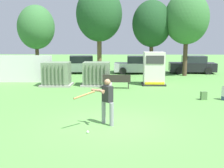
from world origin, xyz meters
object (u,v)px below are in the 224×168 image
(parked_car_left_of_center, at_px, (80,65))
(parked_car_right_of_center, at_px, (138,65))
(generator_enclosure, at_px, (154,69))
(parked_car_rightmost, at_px, (193,65))
(transformer_mid_west, at_px, (97,74))
(transformer_west, at_px, (57,74))
(park_bench, at_px, (117,80))
(parked_car_leftmost, at_px, (23,65))
(batter, at_px, (106,99))
(backpack, at_px, (204,96))
(sports_ball, at_px, (88,132))

(parked_car_left_of_center, height_order, parked_car_right_of_center, same)
(generator_enclosure, xyz_separation_m, parked_car_rightmost, (4.45, 6.99, -0.38))
(parked_car_rightmost, bearing_deg, transformer_mid_west, -138.85)
(transformer_west, distance_m, parked_car_rightmost, 13.45)
(transformer_mid_west, xyz_separation_m, park_bench, (1.39, -1.21, -0.25))
(generator_enclosure, xyz_separation_m, parked_car_leftmost, (-11.48, 6.66, -0.38))
(batter, relative_size, parked_car_right_of_center, 0.41)
(transformer_mid_west, relative_size, backpack, 4.77)
(backpack, xyz_separation_m, parked_car_leftmost, (-13.56, 11.56, 0.54))
(transformer_west, relative_size, parked_car_left_of_center, 0.48)
(generator_enclosure, height_order, batter, generator_enclosure)
(transformer_west, bearing_deg, generator_enclosure, 4.35)
(parked_car_left_of_center, bearing_deg, batter, -78.94)
(transformer_west, bearing_deg, batter, -66.97)
(batter, bearing_deg, sports_ball, -120.83)
(sports_ball, height_order, parked_car_left_of_center, parked_car_left_of_center)
(transformer_mid_west, distance_m, parked_car_left_of_center, 7.49)
(generator_enclosure, distance_m, parked_car_leftmost, 13.28)
(parked_car_rightmost, bearing_deg, park_bench, -129.37)
(parked_car_left_of_center, xyz_separation_m, parked_car_right_of_center, (5.36, -0.20, 0.00))
(sports_ball, relative_size, backpack, 0.20)
(batter, bearing_deg, transformer_mid_west, 96.75)
(parked_car_right_of_center, relative_size, parked_car_rightmost, 0.99)
(batter, distance_m, parked_car_rightmost, 18.06)
(park_bench, bearing_deg, parked_car_rightmost, 50.63)
(backpack, height_order, parked_car_left_of_center, parked_car_left_of_center)
(transformer_mid_west, height_order, parked_car_leftmost, same)
(transformer_mid_west, distance_m, generator_enclosure, 4.00)
(sports_ball, bearing_deg, transformer_mid_west, 92.74)
(parked_car_rightmost, bearing_deg, backpack, -101.32)
(park_bench, bearing_deg, parked_car_right_of_center, 77.19)
(parked_car_leftmost, distance_m, parked_car_left_of_center, 5.41)
(transformer_west, distance_m, parked_car_left_of_center, 7.35)
(transformer_west, distance_m, parked_car_leftmost, 8.62)
(generator_enclosure, relative_size, parked_car_left_of_center, 0.52)
(transformer_west, bearing_deg, parked_car_right_of_center, 49.91)
(sports_ball, distance_m, parked_car_rightmost, 19.23)
(backpack, bearing_deg, parked_car_left_of_center, 124.82)
(transformer_mid_west, bearing_deg, generator_enclosure, 5.26)
(park_bench, bearing_deg, batter, -92.24)
(transformer_mid_west, relative_size, park_bench, 1.16)
(batter, xyz_separation_m, parked_car_rightmost, (7.34, 16.50, -0.22))
(transformer_west, relative_size, parked_car_leftmost, 0.48)
(transformer_west, xyz_separation_m, parked_car_left_of_center, (0.63, 7.33, -0.04))
(batter, relative_size, parked_car_rightmost, 0.40)
(parked_car_right_of_center, bearing_deg, park_bench, -102.81)
(generator_enclosure, height_order, parked_car_leftmost, generator_enclosure)
(park_bench, xyz_separation_m, sports_ball, (-0.91, -8.94, -0.49))
(backpack, bearing_deg, park_bench, 144.41)
(transformer_mid_west, xyz_separation_m, backpack, (6.04, -4.53, -0.57))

